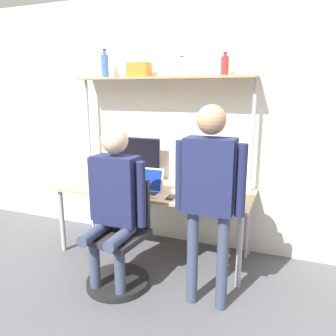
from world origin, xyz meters
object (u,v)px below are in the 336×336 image
(laptop, at_px, (148,186))
(office_chair, at_px, (120,253))
(bottle_red, at_px, (225,65))
(person_seated, at_px, (114,195))
(bottle_blue, at_px, (105,65))
(storage_box, at_px, (139,70))
(monitor, at_px, (133,156))
(bottle_clear, at_px, (182,68))
(person_standing, at_px, (209,184))
(cell_phone, at_px, (171,197))

(laptop, relative_size, office_chair, 0.31)
(laptop, height_order, bottle_red, bottle_red)
(person_seated, bearing_deg, bottle_blue, 123.36)
(bottle_red, xyz_separation_m, storage_box, (-0.90, -0.00, -0.02))
(bottle_red, height_order, storage_box, bottle_red)
(monitor, relative_size, laptop, 2.23)
(office_chair, relative_size, bottle_clear, 4.95)
(bottle_blue, bearing_deg, monitor, 1.88)
(storage_box, bearing_deg, bottle_clear, 0.00)
(person_standing, height_order, bottle_red, bottle_red)
(monitor, bearing_deg, bottle_red, -0.58)
(person_seated, bearing_deg, laptop, 84.13)
(bottle_blue, bearing_deg, bottle_red, 0.00)
(office_chair, bearing_deg, monitor, 109.08)
(office_chair, xyz_separation_m, person_standing, (0.80, -0.02, 0.72))
(person_seated, xyz_separation_m, person_standing, (0.81, 0.03, 0.18))
(monitor, bearing_deg, bottle_clear, -1.01)
(person_seated, xyz_separation_m, bottle_red, (0.70, 0.93, 1.09))
(monitor, relative_size, person_standing, 0.41)
(person_seated, height_order, storage_box, storage_box)
(bottle_red, relative_size, storage_box, 0.95)
(office_chair, xyz_separation_m, storage_box, (-0.21, 0.88, 1.62))
(office_chair, bearing_deg, bottle_red, 51.83)
(monitor, bearing_deg, laptop, -47.56)
(person_standing, bearing_deg, bottle_clear, 120.72)
(monitor, height_order, person_standing, person_standing)
(bottle_clear, xyz_separation_m, bottle_blue, (-0.88, -0.00, 0.05))
(office_chair, distance_m, bottle_red, 1.99)
(laptop, height_order, cell_phone, laptop)
(person_seated, height_order, bottle_clear, bottle_clear)
(person_seated, height_order, person_standing, person_standing)
(bottle_blue, xyz_separation_m, storage_box, (0.41, 0.00, -0.05))
(laptop, relative_size, person_standing, 0.18)
(monitor, distance_m, person_seated, 1.00)
(storage_box, bearing_deg, monitor, 174.35)
(monitor, bearing_deg, office_chair, -70.92)
(monitor, relative_size, cell_phone, 4.37)
(person_standing, relative_size, bottle_red, 7.46)
(bottle_blue, distance_m, storage_box, 0.41)
(cell_phone, distance_m, bottle_blue, 1.63)
(bottle_clear, distance_m, bottle_red, 0.43)
(bottle_red, height_order, bottle_blue, bottle_blue)
(monitor, bearing_deg, bottle_blue, -178.12)
(monitor, xyz_separation_m, cell_phone, (0.64, -0.47, -0.27))
(laptop, height_order, storage_box, storage_box)
(person_seated, distance_m, bottle_blue, 1.58)
(person_standing, bearing_deg, storage_box, 138.06)
(person_standing, distance_m, bottle_blue, 1.93)
(monitor, height_order, laptop, monitor)
(cell_phone, bearing_deg, storage_box, 139.31)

